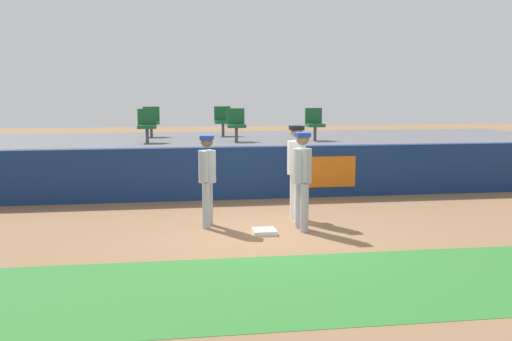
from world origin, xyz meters
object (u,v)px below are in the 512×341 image
object	(u,v)px
first_base	(264,232)
seat_back_center	(223,119)
player_coach_visitor	(207,174)
seat_back_left	(151,120)
seat_front_right	(314,122)
player_fielder_home	(296,166)
seat_front_left	(147,124)
seat_front_center	(236,123)
player_runner_visitor	(302,174)

from	to	relation	value
first_base	seat_back_center	size ratio (longest dim) A/B	0.48
player_coach_visitor	seat_back_center	distance (m)	6.03
first_base	seat_back_center	distance (m)	6.84
seat_back_left	seat_front_right	distance (m)	4.61
player_fielder_home	seat_front_left	distance (m)	4.87
seat_front_center	seat_front_right	size ratio (longest dim) A/B	1.00
seat_back_left	seat_front_right	bearing A→B (deg)	-23.01
first_base	player_runner_visitor	distance (m)	1.24
first_base	seat_front_center	distance (m)	5.11
seat_back_left	seat_front_left	bearing A→B (deg)	-91.82
seat_back_left	seat_front_center	size ratio (longest dim) A/B	1.00
first_base	player_coach_visitor	size ratio (longest dim) A/B	0.23
player_fielder_home	player_coach_visitor	xyz separation A→B (m)	(-1.76, -0.31, -0.08)
seat_back_center	seat_front_right	world-z (taller)	same
player_coach_visitor	seat_front_left	distance (m)	4.36
seat_front_left	seat_front_center	world-z (taller)	same
player_runner_visitor	seat_front_left	size ratio (longest dim) A/B	2.12
first_base	seat_front_right	xyz separation A→B (m)	(2.12, 4.84, 1.65)
first_base	player_runner_visitor	size ratio (longest dim) A/B	0.22
player_runner_visitor	seat_back_center	bearing A→B (deg)	-176.15
seat_front_left	seat_front_center	xyz separation A→B (m)	(2.24, -0.00, -0.00)
seat_back_left	seat_front_center	world-z (taller)	same
player_coach_visitor	player_runner_visitor	bearing A→B (deg)	86.56
seat_front_right	player_runner_visitor	bearing A→B (deg)	-106.79
player_runner_visitor	seat_front_left	world-z (taller)	seat_front_left
player_fielder_home	seat_back_center	world-z (taller)	seat_back_center
player_coach_visitor	seat_front_right	xyz separation A→B (m)	(3.08, 4.13, 0.70)
seat_front_center	player_fielder_home	bearing A→B (deg)	-79.13
seat_back_center	player_coach_visitor	bearing A→B (deg)	-98.19
seat_back_center	seat_back_left	bearing A→B (deg)	-180.00
player_fielder_home	seat_front_right	world-z (taller)	seat_front_right
first_base	seat_back_center	world-z (taller)	seat_back_center
first_base	seat_front_right	distance (m)	5.54
player_fielder_home	seat_front_center	distance (m)	3.93
player_runner_visitor	seat_front_center	xyz separation A→B (m)	(-0.65, 4.66, 0.66)
seat_back_left	seat_front_center	bearing A→B (deg)	-39.55
seat_front_left	seat_back_left	size ratio (longest dim) A/B	1.00
seat_front_left	seat_front_right	world-z (taller)	same
seat_back_center	seat_front_right	bearing A→B (deg)	-38.93
player_fielder_home	player_coach_visitor	size ratio (longest dim) A/B	1.09
player_runner_visitor	seat_front_right	distance (m)	4.91
first_base	seat_back_left	world-z (taller)	seat_back_left
player_fielder_home	player_runner_visitor	size ratio (longest dim) A/B	1.04
seat_front_center	seat_front_left	bearing A→B (deg)	180.00
player_coach_visitor	seat_front_center	bearing A→B (deg)	-179.77
seat_front_center	seat_front_right	world-z (taller)	same
first_base	seat_front_left	size ratio (longest dim) A/B	0.48
first_base	seat_front_left	xyz separation A→B (m)	(-2.17, 4.84, 1.65)
seat_back_center	seat_front_center	bearing A→B (deg)	-84.61
player_fielder_home	seat_front_right	size ratio (longest dim) A/B	2.21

